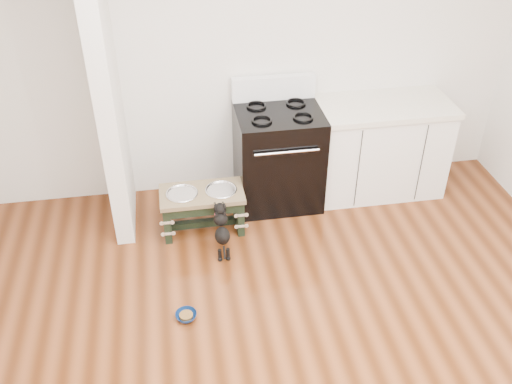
{
  "coord_description": "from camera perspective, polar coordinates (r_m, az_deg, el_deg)",
  "views": [
    {
      "loc": [
        -0.7,
        -2.24,
        3.2
      ],
      "look_at": [
        -0.07,
        1.51,
        0.55
      ],
      "focal_mm": 40.0,
      "sensor_mm": 36.0,
      "label": 1
    }
  ],
  "objects": [
    {
      "name": "puppy",
      "position": [
        4.75,
        -3.45,
        -3.71
      ],
      "size": [
        0.13,
        0.37,
        0.44
      ],
      "color": "black",
      "rests_on": "ground"
    },
    {
      "name": "room_shell",
      "position": [
        2.82,
        6.41,
        0.68
      ],
      "size": [
        5.0,
        5.0,
        5.0
      ],
      "color": "silver",
      "rests_on": "ground"
    },
    {
      "name": "oven_range",
      "position": [
        5.25,
        2.23,
        3.67
      ],
      "size": [
        0.76,
        0.69,
        1.14
      ],
      "color": "black",
      "rests_on": "ground"
    },
    {
      "name": "partition_wall",
      "position": [
        4.74,
        -14.84,
        10.75
      ],
      "size": [
        0.15,
        0.8,
        2.7
      ],
      "primitive_type": "cube",
      "color": "silver",
      "rests_on": "ground"
    },
    {
      "name": "floor_bowl",
      "position": [
        4.36,
        -7.0,
        -12.19
      ],
      "size": [
        0.2,
        0.2,
        0.05
      ],
      "rotation": [
        0.0,
        0.0,
        0.29
      ],
      "color": "navy",
      "rests_on": "ground"
    },
    {
      "name": "dog_feeder",
      "position": [
        4.98,
        -5.39,
        -1.12
      ],
      "size": [
        0.72,
        0.39,
        0.41
      ],
      "color": "black",
      "rests_on": "ground"
    },
    {
      "name": "cabinet_run",
      "position": [
        5.54,
        12.2,
        4.34
      ],
      "size": [
        1.24,
        0.64,
        0.91
      ],
      "color": "white",
      "rests_on": "ground"
    }
  ]
}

